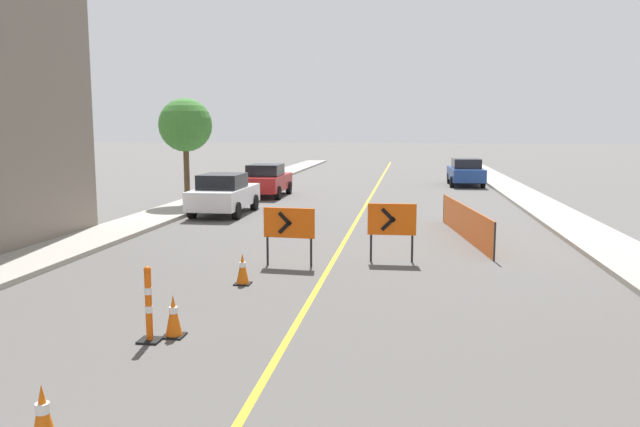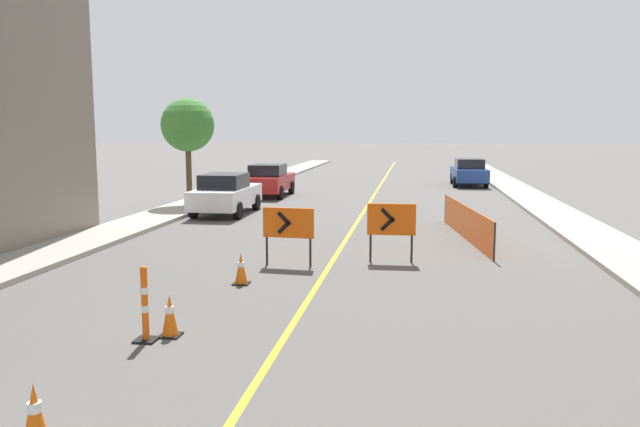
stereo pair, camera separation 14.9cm
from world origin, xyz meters
name	(u,v)px [view 1 (the left image)]	position (x,y,z in m)	size (l,w,h in m)	color
lane_stripe	(368,200)	(0.00, 33.51, 0.00)	(0.12, 67.01, 0.01)	gold
sidewalk_left	(215,196)	(-7.42, 33.51, 0.07)	(1.94, 67.01, 0.13)	#9E998E
sidewalk_right	(533,201)	(7.42, 33.51, 0.07)	(1.94, 67.01, 0.13)	#9E998E
traffic_cone_third	(43,417)	(-1.84, 10.23, 0.35)	(0.35, 0.35, 0.71)	black
traffic_cone_fourth	(173,316)	(-1.83, 13.82, 0.34)	(0.33, 0.33, 0.69)	black
traffic_cone_fifth	(243,269)	(-1.63, 17.28, 0.34)	(0.34, 0.34, 0.68)	black
delineator_post_rear	(149,309)	(-2.12, 13.55, 0.52)	(0.34, 0.34, 1.21)	black
arrow_barricade_primary	(289,225)	(-0.99, 19.23, 1.01)	(1.27, 0.17, 1.42)	#EF560C
arrow_barricade_secondary	(392,221)	(1.46, 20.04, 1.03)	(1.21, 0.10, 1.47)	#EF560C
safety_mesh_fence	(465,222)	(3.57, 23.77, 0.50)	(0.96, 6.67, 1.00)	#EF560C
parked_car_curb_near	(224,194)	(-5.26, 27.94, 0.80)	(1.93, 4.31, 1.59)	silver
parked_car_curb_mid	(266,180)	(-5.10, 34.50, 0.80)	(1.93, 4.31, 1.59)	maroon
parked_car_curb_far	(466,172)	(5.13, 41.85, 0.80)	(1.95, 4.35, 1.59)	navy
street_tree_left_near	(185,126)	(-7.52, 30.00, 3.44)	(2.24, 2.24, 4.46)	#4C3823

